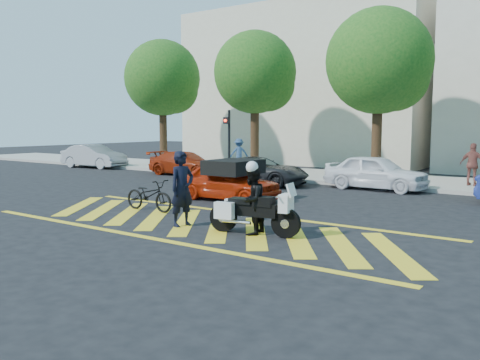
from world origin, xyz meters
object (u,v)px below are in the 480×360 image
Objects in this scene: officer_bike at (182,189)px; bicycle at (149,195)px; parked_mid_left at (258,171)px; police_motorcycle at (252,211)px; parked_far_left at (94,156)px; red_convertible at (227,182)px; parked_mid_right at (376,172)px; parked_left at (186,163)px; officer_moto at (252,201)px.

officer_bike is 2.60m from bicycle.
bicycle is 7.23m from parked_mid_left.
parked_far_left is at bearing 142.27° from police_motorcycle.
officer_bike is 8.87m from parked_mid_left.
parked_mid_left reaches higher than bicycle.
parked_far_left is at bearing 56.92° from bicycle.
parked_far_left reaches higher than bicycle.
red_convertible is (0.61, 3.02, 0.16)m from bicycle.
bicycle is 0.42× the size of parked_mid_left.
parked_mid_right is at bearing -23.33° from bicycle.
police_motorcycle is 19.94m from parked_far_left.
parked_left is (-6.09, 8.46, 0.12)m from bicycle.
parked_mid_right is at bearing -96.06° from parked_far_left.
parked_left is 0.95× the size of parked_mid_left.
parked_mid_right is (9.74, 0.10, 0.09)m from parked_left.
officer_bike is at bearing 175.39° from parked_mid_right.
parked_left is (-10.34, 9.34, -0.20)m from officer_moto.
officer_bike is 0.84× the size of police_motorcycle.
police_motorcycle is 1.43× the size of officer_moto.
parked_mid_left is at bearing -156.82° from officer_moto.
parked_far_left reaches higher than parked_mid_left.
red_convertible is at bearing -131.94° from parked_left.
parked_mid_right is at bearing 84.33° from police_motorcycle.
officer_moto is 5.33m from red_convertible.
police_motorcycle is 0.56× the size of parked_mid_right.
police_motorcycle is at bearing -134.91° from parked_left.
officer_bike is 1.97m from officer_moto.
officer_moto is (1.95, 0.22, -0.15)m from officer_bike.
officer_bike reaches higher than police_motorcycle.
parked_mid_right reaches higher than red_convertible.
officer_bike reaches higher than officer_moto.
parked_mid_right is (16.94, 0.00, 0.01)m from parked_far_left.
officer_bike reaches higher than red_convertible.
parked_mid_right is (-0.62, 9.45, 0.14)m from police_motorcycle.
police_motorcycle is 0.53× the size of parked_mid_left.
parked_far_left reaches higher than parked_left.
officer_bike is 9.77m from parked_mid_right.
parked_far_left is at bearing 76.35° from parked_mid_left.
red_convertible is (-3.64, 3.90, -0.16)m from officer_moto.
officer_moto is at bearing -73.36° from officer_bike.
red_convertible is (-1.69, 4.12, -0.32)m from officer_bike.
red_convertible is 0.87× the size of parked_mid_left.
bicycle is at bearing 158.86° from police_motorcycle.
parked_far_left is (-13.90, 5.55, 0.04)m from red_convertible.
parked_left is (-6.70, 5.45, -0.04)m from red_convertible.
parked_mid_left is at bearing 113.24° from police_motorcycle.
parked_mid_left is (-5.16, 8.05, 0.05)m from police_motorcycle.
parked_far_left is 0.96× the size of parked_mid_left.
parked_far_left is at bearing 67.34° from red_convertible.
bicycle is 15.81m from parked_far_left.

